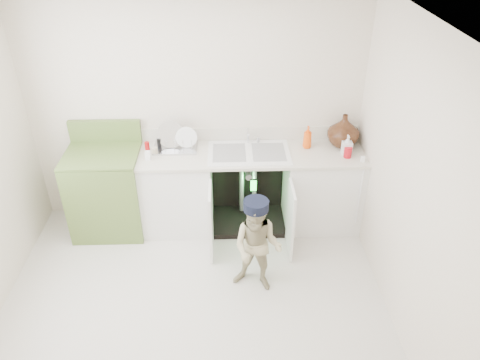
# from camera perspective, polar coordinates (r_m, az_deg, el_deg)

# --- Properties ---
(ground) EXTENTS (3.50, 3.50, 0.00)m
(ground) POSITION_cam_1_polar(r_m,az_deg,el_deg) (4.46, -5.55, -14.66)
(ground) COLOR #B9B0A3
(ground) RESTS_ON ground
(room_shell) EXTENTS (6.00, 5.50, 1.26)m
(room_shell) POSITION_cam_1_polar(r_m,az_deg,el_deg) (3.65, -6.56, -1.14)
(room_shell) COLOR beige
(room_shell) RESTS_ON ground
(counter_run) EXTENTS (2.44, 1.02, 1.25)m
(counter_run) POSITION_cam_1_polar(r_m,az_deg,el_deg) (5.08, 1.47, -0.76)
(counter_run) COLOR white
(counter_run) RESTS_ON ground
(avocado_stove) EXTENTS (0.75, 0.65, 1.17)m
(avocado_stove) POSITION_cam_1_polar(r_m,az_deg,el_deg) (5.21, -15.83, -1.19)
(avocado_stove) COLOR #5B7633
(avocado_stove) RESTS_ON ground
(repair_worker) EXTENTS (0.55, 0.91, 0.97)m
(repair_worker) POSITION_cam_1_polar(r_m,az_deg,el_deg) (4.27, 2.13, -8.06)
(repair_worker) COLOR tan
(repair_worker) RESTS_ON ground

